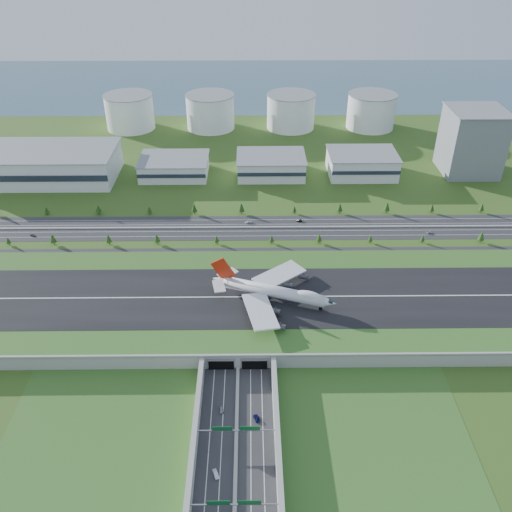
{
  "coord_description": "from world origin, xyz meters",
  "views": [
    {
      "loc": [
        7.1,
        -252.38,
        200.57
      ],
      "look_at": [
        10.2,
        35.0,
        13.99
      ],
      "focal_mm": 38.0,
      "sensor_mm": 36.0,
      "label": 1
    }
  ],
  "objects_px": {
    "boeing_747": "(273,291)",
    "office_tower": "(472,142)",
    "fuel_tank_a": "(130,112)",
    "car_2": "(257,418)",
    "car_6": "(429,233)",
    "car_5": "(299,220)",
    "car_0": "(221,409)",
    "car_7": "(248,222)",
    "car_1": "(216,474)",
    "car_4": "(33,235)"
  },
  "relations": [
    {
      "from": "car_5",
      "to": "car_6",
      "type": "height_order",
      "value": "car_5"
    },
    {
      "from": "car_6",
      "to": "car_5",
      "type": "bearing_deg",
      "value": 63.83
    },
    {
      "from": "car_1",
      "to": "car_6",
      "type": "relative_size",
      "value": 1.02
    },
    {
      "from": "car_6",
      "to": "car_0",
      "type": "bearing_deg",
      "value": 123.68
    },
    {
      "from": "car_0",
      "to": "car_6",
      "type": "distance_m",
      "value": 217.65
    },
    {
      "from": "fuel_tank_a",
      "to": "car_0",
      "type": "relative_size",
      "value": 10.83
    },
    {
      "from": "car_0",
      "to": "car_4",
      "type": "distance_m",
      "value": 216.32
    },
    {
      "from": "fuel_tank_a",
      "to": "car_4",
      "type": "relative_size",
      "value": 11.65
    },
    {
      "from": "car_5",
      "to": "car_0",
      "type": "bearing_deg",
      "value": -7.44
    },
    {
      "from": "car_5",
      "to": "car_6",
      "type": "distance_m",
      "value": 95.11
    },
    {
      "from": "fuel_tank_a",
      "to": "car_1",
      "type": "bearing_deg",
      "value": -75.17
    },
    {
      "from": "car_6",
      "to": "car_7",
      "type": "relative_size",
      "value": 0.93
    },
    {
      "from": "car_6",
      "to": "boeing_747",
      "type": "bearing_deg",
      "value": 112.15
    },
    {
      "from": "boeing_747",
      "to": "car_6",
      "type": "xyz_separation_m",
      "value": [
        117.41,
        88.36,
        -13.78
      ]
    },
    {
      "from": "car_5",
      "to": "car_1",
      "type": "bearing_deg",
      "value": -5.25
    },
    {
      "from": "car_1",
      "to": "car_7",
      "type": "relative_size",
      "value": 0.95
    },
    {
      "from": "car_1",
      "to": "car_4",
      "type": "height_order",
      "value": "car_1"
    },
    {
      "from": "office_tower",
      "to": "car_1",
      "type": "relative_size",
      "value": 11.28
    },
    {
      "from": "fuel_tank_a",
      "to": "car_2",
      "type": "distance_m",
      "value": 413.92
    },
    {
      "from": "car_6",
      "to": "car_2",
      "type": "bearing_deg",
      "value": 128.0
    },
    {
      "from": "car_7",
      "to": "car_1",
      "type": "bearing_deg",
      "value": -15.11
    },
    {
      "from": "fuel_tank_a",
      "to": "car_0",
      "type": "height_order",
      "value": "fuel_tank_a"
    },
    {
      "from": "fuel_tank_a",
      "to": "boeing_747",
      "type": "distance_m",
      "value": 342.71
    },
    {
      "from": "boeing_747",
      "to": "office_tower",
      "type": "bearing_deg",
      "value": 66.91
    },
    {
      "from": "boeing_747",
      "to": "car_0",
      "type": "xyz_separation_m",
      "value": [
        -26.83,
        -74.64,
        -13.66
      ]
    },
    {
      "from": "car_6",
      "to": "car_1",
      "type": "bearing_deg",
      "value": 128.87
    },
    {
      "from": "car_1",
      "to": "car_6",
      "type": "height_order",
      "value": "car_1"
    },
    {
      "from": "boeing_747",
      "to": "car_5",
      "type": "bearing_deg",
      "value": 96.55
    },
    {
      "from": "car_7",
      "to": "car_2",
      "type": "bearing_deg",
      "value": -10.25
    },
    {
      "from": "fuel_tank_a",
      "to": "car_2",
      "type": "height_order",
      "value": "fuel_tank_a"
    },
    {
      "from": "fuel_tank_a",
      "to": "car_7",
      "type": "height_order",
      "value": "fuel_tank_a"
    },
    {
      "from": "car_6",
      "to": "office_tower",
      "type": "bearing_deg",
      "value": -44.74
    },
    {
      "from": "boeing_747",
      "to": "car_4",
      "type": "bearing_deg",
      "value": 171.97
    },
    {
      "from": "car_0",
      "to": "car_6",
      "type": "height_order",
      "value": "car_0"
    },
    {
      "from": "car_4",
      "to": "car_2",
      "type": "bearing_deg",
      "value": -116.58
    },
    {
      "from": "boeing_747",
      "to": "car_2",
      "type": "relative_size",
      "value": 14.82
    },
    {
      "from": "office_tower",
      "to": "car_2",
      "type": "xyz_separation_m",
      "value": [
        -190.72,
        -277.86,
        -26.7
      ]
    },
    {
      "from": "car_7",
      "to": "car_5",
      "type": "bearing_deg",
      "value": 81.37
    },
    {
      "from": "boeing_747",
      "to": "car_1",
      "type": "bearing_deg",
      "value": -84.98
    },
    {
      "from": "boeing_747",
      "to": "car_2",
      "type": "height_order",
      "value": "boeing_747"
    },
    {
      "from": "car_6",
      "to": "car_7",
      "type": "bearing_deg",
      "value": 67.93
    },
    {
      "from": "car_1",
      "to": "car_4",
      "type": "bearing_deg",
      "value": 105.6
    },
    {
      "from": "office_tower",
      "to": "car_2",
      "type": "relative_size",
      "value": 11.28
    },
    {
      "from": "car_2",
      "to": "car_4",
      "type": "distance_m",
      "value": 231.39
    },
    {
      "from": "boeing_747",
      "to": "car_4",
      "type": "xyz_separation_m",
      "value": [
        -169.86,
        87.65,
        -13.71
      ]
    },
    {
      "from": "car_1",
      "to": "car_5",
      "type": "distance_m",
      "value": 222.32
    },
    {
      "from": "car_0",
      "to": "car_4",
      "type": "xyz_separation_m",
      "value": [
        -143.03,
        162.29,
        -0.06
      ]
    },
    {
      "from": "boeing_747",
      "to": "car_4",
      "type": "distance_m",
      "value": 191.63
    },
    {
      "from": "car_0",
      "to": "car_6",
      "type": "xyz_separation_m",
      "value": [
        144.24,
        163.0,
        -0.12
      ]
    },
    {
      "from": "car_1",
      "to": "car_2",
      "type": "relative_size",
      "value": 1.0
    }
  ]
}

